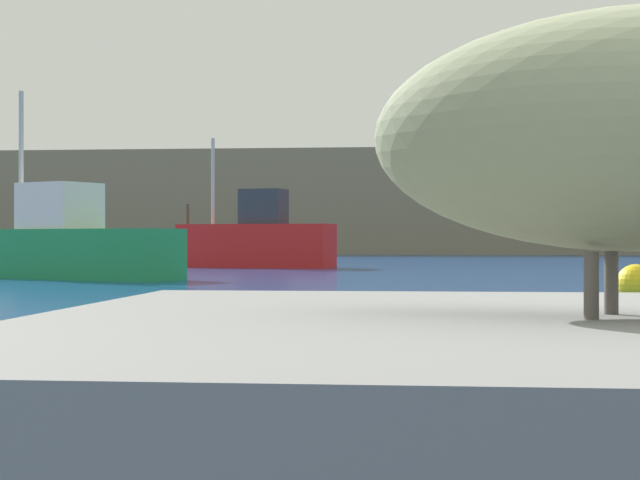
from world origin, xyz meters
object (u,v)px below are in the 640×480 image
fishing_boat_red (257,240)px  fishing_boat_green (69,245)px  pelican (636,123)px  mooring_buoy (636,284)px

fishing_boat_red → fishing_boat_green: fishing_boat_green is taller
fishing_boat_green → fishing_boat_red: bearing=-78.5°
pelican → mooring_buoy: (2.55, 14.31, -0.90)m
mooring_buoy → fishing_boat_green: bearing=142.5°
mooring_buoy → pelican: bearing=-100.1°
fishing_boat_red → mooring_buoy: 21.63m
pelican → fishing_boat_green: size_ratio=0.24×
mooring_buoy → fishing_boat_red: bearing=114.3°
fishing_boat_red → mooring_buoy: fishing_boat_red is taller
pelican → mooring_buoy: bearing=101.7°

